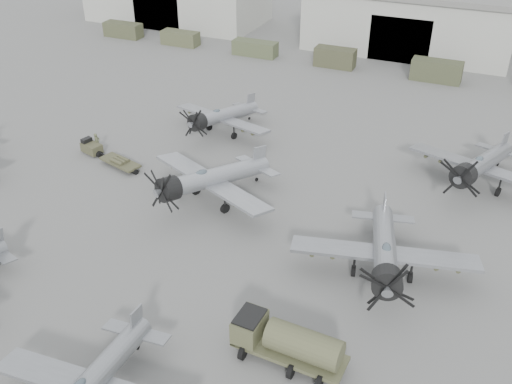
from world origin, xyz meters
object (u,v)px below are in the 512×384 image
aircraft_mid_1 (208,179)px  aircraft_far_1 (480,165)px  aircraft_far_0 (220,116)px  aircraft_mid_2 (385,253)px  tug_trailer (102,153)px  ground_crew (97,142)px  fuel_tanker (288,341)px

aircraft_mid_1 → aircraft_far_1: bearing=53.3°
aircraft_far_0 → aircraft_far_1: size_ratio=0.88×
aircraft_mid_2 → aircraft_far_1: bearing=59.4°
aircraft_mid_1 → tug_trailer: aircraft_mid_1 is taller
aircraft_far_1 → aircraft_far_0: bearing=-164.8°
aircraft_mid_2 → aircraft_far_1: (4.69, 15.16, -0.02)m
aircraft_far_0 → aircraft_far_1: aircraft_far_1 is taller
aircraft_mid_2 → ground_crew: bearing=151.8°
aircraft_far_0 → aircraft_far_1: bearing=12.8°
fuel_tanker → tug_trailer: size_ratio=0.91×
aircraft_far_1 → ground_crew: aircraft_far_1 is taller
aircraft_far_1 → ground_crew: (-34.28, -7.33, -1.37)m
aircraft_far_1 → tug_trailer: size_ratio=1.71×
aircraft_far_0 → ground_crew: size_ratio=6.05×
aircraft_mid_2 → ground_crew: aircraft_mid_2 is taller
tug_trailer → ground_crew: ground_crew is taller
aircraft_mid_2 → fuel_tanker: 9.84m
aircraft_mid_2 → aircraft_far_1: 15.86m
aircraft_far_1 → fuel_tanker: aircraft_far_1 is taller
fuel_tanker → aircraft_far_1: bearing=74.5°
ground_crew → aircraft_mid_1: bearing=-108.0°
fuel_tanker → aircraft_far_0: bearing=126.8°
ground_crew → fuel_tanker: bearing=-125.1°
aircraft_mid_1 → fuel_tanker: size_ratio=1.85×
aircraft_mid_1 → aircraft_far_1: 23.02m
aircraft_far_0 → fuel_tanker: 30.22m
aircraft_far_0 → fuel_tanker: aircraft_far_0 is taller
tug_trailer → aircraft_mid_2: bearing=2.0°
aircraft_far_1 → fuel_tanker: 25.68m
aircraft_mid_1 → ground_crew: (-14.26, 4.05, -1.39)m
aircraft_mid_1 → tug_trailer: (-12.89, 2.93, -1.76)m
aircraft_far_0 → fuel_tanker: bearing=-41.6°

